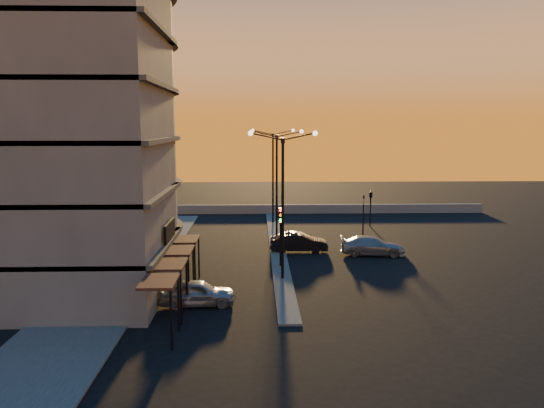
{
  "coord_description": "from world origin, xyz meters",
  "views": [
    {
      "loc": [
        -1.63,
        -32.93,
        9.81
      ],
      "look_at": [
        -0.46,
        7.21,
        3.86
      ],
      "focal_mm": 35.0,
      "sensor_mm": 36.0,
      "label": 1
    }
  ],
  "objects": [
    {
      "name": "ground",
      "position": [
        0.0,
        0.0,
        0.0
      ],
      "size": [
        120.0,
        120.0,
        0.0
      ],
      "primitive_type": "plane",
      "color": "black",
      "rests_on": "ground"
    },
    {
      "name": "parapet",
      "position": [
        2.0,
        26.0,
        0.5
      ],
      "size": [
        44.0,
        0.5,
        1.0
      ],
      "primitive_type": "cube",
      "color": "slate",
      "rests_on": "ground"
    },
    {
      "name": "car_hatchback",
      "position": [
        -4.92,
        -4.73,
        0.71
      ],
      "size": [
        4.27,
        1.95,
        1.42
      ],
      "primitive_type": "imported",
      "rotation": [
        0.0,
        0.0,
        1.64
      ],
      "color": "#93959A",
      "rests_on": "ground"
    },
    {
      "name": "signal_east_a",
      "position": [
        8.0,
        14.0,
        1.93
      ],
      "size": [
        0.13,
        0.16,
        3.6
      ],
      "color": "black",
      "rests_on": "ground"
    },
    {
      "name": "streetlamp_mid",
      "position": [
        0.0,
        10.0,
        5.59
      ],
      "size": [
        4.32,
        0.32,
        9.51
      ],
      "color": "black",
      "rests_on": "ground"
    },
    {
      "name": "streetlamp_near",
      "position": [
        0.0,
        0.0,
        5.59
      ],
      "size": [
        4.32,
        0.32,
        9.51
      ],
      "color": "black",
      "rests_on": "ground"
    },
    {
      "name": "signal_east_b",
      "position": [
        9.5,
        18.0,
        3.1
      ],
      "size": [
        0.42,
        1.99,
        3.6
      ],
      "color": "black",
      "rests_on": "ground"
    },
    {
      "name": "car_sedan",
      "position": [
        1.65,
        7.68,
        0.74
      ],
      "size": [
        4.56,
        1.69,
        1.49
      ],
      "primitive_type": "imported",
      "rotation": [
        0.0,
        0.0,
        1.54
      ],
      "color": "black",
      "rests_on": "ground"
    },
    {
      "name": "median",
      "position": [
        0.0,
        10.0,
        0.06
      ],
      "size": [
        1.2,
        36.0,
        0.12
      ],
      "primitive_type": "cube",
      "color": "#494947",
      "rests_on": "ground"
    },
    {
      "name": "sidewalk_west",
      "position": [
        -10.5,
        4.0,
        0.06
      ],
      "size": [
        5.0,
        40.0,
        0.12
      ],
      "primitive_type": "cube",
      "color": "#494947",
      "rests_on": "ground"
    },
    {
      "name": "building",
      "position": [
        -14.0,
        0.03,
        11.91
      ],
      "size": [
        14.35,
        17.08,
        25.0
      ],
      "color": "#646058",
      "rests_on": "ground"
    },
    {
      "name": "car_wagon",
      "position": [
        7.21,
        6.45,
        0.71
      ],
      "size": [
        5.13,
        2.66,
        1.42
      ],
      "primitive_type": "imported",
      "rotation": [
        0.0,
        0.0,
        1.43
      ],
      "color": "#929599",
      "rests_on": "ground"
    },
    {
      "name": "streetlamp_far",
      "position": [
        0.0,
        20.0,
        5.59
      ],
      "size": [
        4.32,
        0.32,
        9.51
      ],
      "color": "black",
      "rests_on": "ground"
    },
    {
      "name": "traffic_light_main",
      "position": [
        0.0,
        2.87,
        2.89
      ],
      "size": [
        0.28,
        0.44,
        4.25
      ],
      "color": "black",
      "rests_on": "ground"
    }
  ]
}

